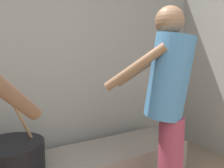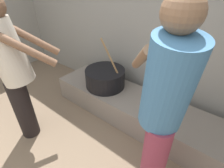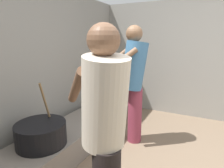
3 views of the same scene
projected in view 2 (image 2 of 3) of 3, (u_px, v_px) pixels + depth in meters
The scene contains 5 objects.
block_enclosure_rear at pixel (137, 25), 2.35m from camera, with size 5.09×0.20×2.18m, color gray.
hearth_ledge at pixel (138, 110), 2.30m from camera, with size 2.45×0.60×0.33m, color slate.
cooking_pot_main at pixel (105, 78), 2.43m from camera, with size 0.54×0.54×0.70m.
cook_in_blue_shirt at pixel (163, 107), 1.16m from camera, with size 0.67×0.73×1.65m.
cook_in_cream_shirt at pixel (13, 69), 1.72m from camera, with size 0.68×0.70×1.57m.
Camera 2 is at (1.23, 0.20, 1.71)m, focal length 28.09 mm.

